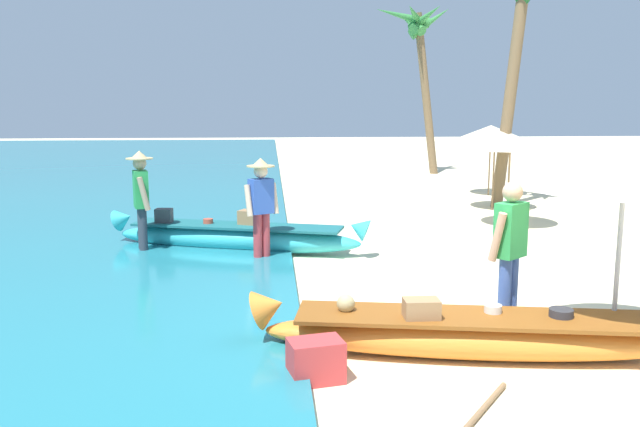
% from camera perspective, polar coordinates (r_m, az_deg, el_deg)
% --- Properties ---
extents(ground_plane, '(80.00, 80.00, 0.00)m').
position_cam_1_polar(ground_plane, '(7.92, 9.69, -9.37)').
color(ground_plane, beige).
extents(boat_orange_foreground, '(4.62, 1.43, 0.71)m').
position_cam_1_polar(boat_orange_foreground, '(7.00, 13.15, -9.97)').
color(boat_orange_foreground, orange).
rests_on(boat_orange_foreground, ground).
extents(boat_cyan_midground, '(4.53, 1.85, 0.73)m').
position_cam_1_polar(boat_cyan_midground, '(11.51, -7.18, -1.96)').
color(boat_cyan_midground, '#33B2BC').
rests_on(boat_cyan_midground, ground).
extents(person_vendor_hatted, '(0.58, 0.45, 1.68)m').
position_cam_1_polar(person_vendor_hatted, '(10.56, -5.06, 0.92)').
color(person_vendor_hatted, '#B2383D').
rests_on(person_vendor_hatted, ground).
extents(person_tourist_customer, '(0.55, 0.50, 1.70)m').
position_cam_1_polar(person_tourist_customer, '(7.64, 15.93, -2.86)').
color(person_tourist_customer, '#3D5BA8').
rests_on(person_tourist_customer, ground).
extents(person_vendor_assistant, '(0.44, 0.59, 1.75)m').
position_cam_1_polar(person_vendor_assistant, '(11.44, -15.07, 1.50)').
color(person_vendor_assistant, '#333842').
rests_on(person_vendor_assistant, ground).
extents(patio_umbrella_large, '(1.95, 1.95, 2.09)m').
position_cam_1_polar(patio_umbrella_large, '(7.29, 24.65, 3.38)').
color(patio_umbrella_large, '#B7B7BC').
rests_on(patio_umbrella_large, ground).
extents(parasol_row_0, '(1.60, 1.60, 1.91)m').
position_cam_1_polar(parasol_row_0, '(14.01, 15.99, 5.92)').
color(parasol_row_0, '#8E6B47').
rests_on(parasol_row_0, ground).
extents(parasol_row_1, '(1.60, 1.60, 1.91)m').
position_cam_1_polar(parasol_row_1, '(16.20, 14.76, 6.43)').
color(parasol_row_1, '#8E6B47').
rests_on(parasol_row_1, ground).
extents(parasol_row_2, '(1.60, 1.60, 1.91)m').
position_cam_1_polar(parasol_row_2, '(18.72, 14.42, 6.83)').
color(parasol_row_2, '#8E6B47').
rests_on(parasol_row_2, ground).
extents(palm_tree_tall_inland, '(2.71, 2.43, 5.86)m').
position_cam_1_polar(palm_tree_tall_inland, '(23.93, 8.50, 14.61)').
color(palm_tree_tall_inland, brown).
rests_on(palm_tree_tall_inland, ground).
extents(palm_tree_leaning_seaward, '(2.81, 2.30, 5.93)m').
position_cam_1_polar(palm_tree_leaning_seaward, '(16.88, 17.00, 16.69)').
color(palm_tree_leaning_seaward, brown).
rests_on(palm_tree_leaning_seaward, ground).
extents(cooler_box, '(0.55, 0.44, 0.39)m').
position_cam_1_polar(cooler_box, '(6.28, -0.37, -12.48)').
color(cooler_box, '#C63838').
rests_on(cooler_box, ground).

